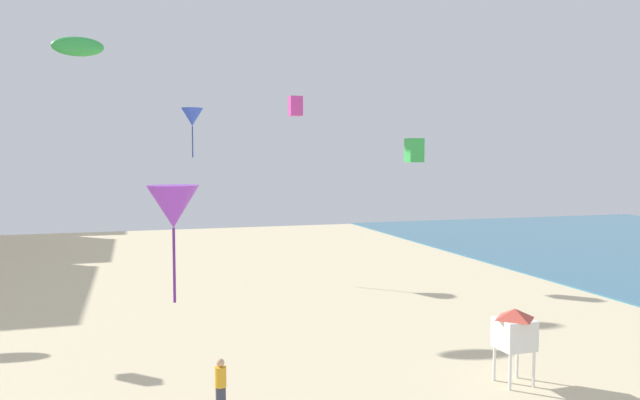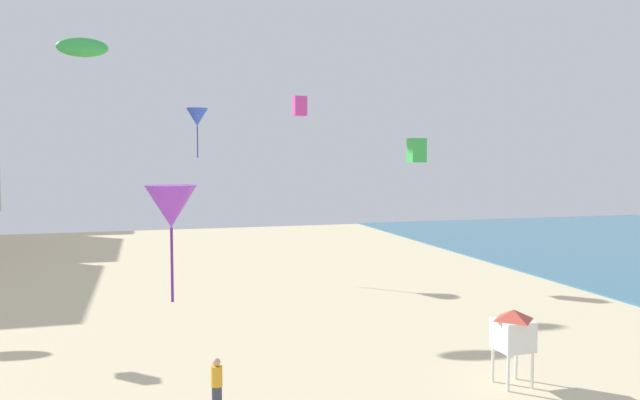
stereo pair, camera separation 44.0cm
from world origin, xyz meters
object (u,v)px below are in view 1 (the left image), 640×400
at_px(kite_flyer, 221,383).
at_px(kite_purple_delta, 173,207).
at_px(lifeguard_stand, 514,330).
at_px(kite_magenta_box, 295,106).
at_px(kite_green_parafoil, 78,47).
at_px(kite_green_box, 414,150).
at_px(kite_blue_delta, 192,117).

height_order(kite_flyer, kite_purple_delta, kite_purple_delta).
relative_size(lifeguard_stand, kite_magenta_box, 1.98).
xyz_separation_m(kite_purple_delta, kite_green_parafoil, (-3.87, 15.20, 7.51)).
height_order(kite_green_parafoil, kite_green_box, kite_green_parafoil).
xyz_separation_m(kite_purple_delta, kite_magenta_box, (9.15, 19.29, 5.06)).
bearing_deg(kite_flyer, kite_magenta_box, -145.13).
xyz_separation_m(lifeguard_stand, kite_purple_delta, (-10.82, 2.76, 4.14)).
bearing_deg(kite_magenta_box, kite_green_box, -74.84).
distance_m(lifeguard_stand, kite_blue_delta, 27.26).
height_order(kite_blue_delta, kite_magenta_box, kite_magenta_box).
relative_size(lifeguard_stand, kite_green_box, 2.13).
bearing_deg(lifeguard_stand, kite_flyer, 165.93).
bearing_deg(kite_purple_delta, kite_green_box, 32.69).
distance_m(kite_blue_delta, kite_green_parafoil, 9.82).
xyz_separation_m(kite_flyer, kite_blue_delta, (1.54, 24.08, 9.43)).
bearing_deg(kite_purple_delta, kite_green_parafoil, 104.28).
distance_m(lifeguard_stand, kite_green_parafoil, 25.96).
distance_m(kite_purple_delta, kite_magenta_box, 21.94).
bearing_deg(kite_purple_delta, kite_blue_delta, 83.01).
distance_m(kite_green_parafoil, kite_green_box, 18.56).
bearing_deg(kite_green_parafoil, kite_purple_delta, -75.72).
relative_size(kite_flyer, kite_blue_delta, 0.50).
height_order(kite_flyer, kite_green_box, kite_green_box).
bearing_deg(kite_green_box, lifeguard_stand, -97.69).
height_order(lifeguard_stand, kite_green_box, kite_green_box).
xyz_separation_m(kite_blue_delta, kite_purple_delta, (-2.68, -21.82, -4.38)).
bearing_deg(lifeguard_stand, kite_blue_delta, 97.23).
bearing_deg(kite_green_box, kite_blue_delta, 124.45).
height_order(kite_blue_delta, kite_purple_delta, kite_blue_delta).
height_order(kite_flyer, kite_magenta_box, kite_magenta_box).
relative_size(lifeguard_stand, kite_purple_delta, 0.67).
distance_m(kite_flyer, kite_blue_delta, 25.91).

